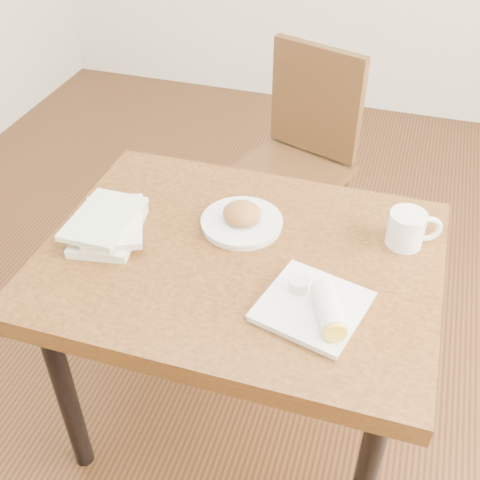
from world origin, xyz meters
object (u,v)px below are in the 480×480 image
(chair_far, at_px, (299,151))
(table, at_px, (240,278))
(book_stack, at_px, (109,225))
(coffee_mug, at_px, (408,228))
(plate_scone, at_px, (242,219))
(plate_burrito, at_px, (317,307))

(chair_far, bearing_deg, table, -88.00)
(book_stack, bearing_deg, chair_far, 69.65)
(coffee_mug, height_order, book_stack, coffee_mug)
(table, relative_size, book_stack, 3.78)
(chair_far, bearing_deg, plate_scone, -90.05)
(book_stack, bearing_deg, plate_scone, 22.87)
(plate_scone, relative_size, book_stack, 0.83)
(table, bearing_deg, book_stack, -176.40)
(plate_burrito, height_order, book_stack, plate_burrito)
(coffee_mug, relative_size, book_stack, 0.52)
(plate_scone, xyz_separation_m, book_stack, (-0.35, -0.15, 0.01))
(chair_far, height_order, coffee_mug, chair_far)
(plate_scone, bearing_deg, coffee_mug, 7.38)
(plate_scone, xyz_separation_m, coffee_mug, (0.46, 0.06, 0.03))
(coffee_mug, xyz_separation_m, plate_burrito, (-0.18, -0.34, -0.03))
(coffee_mug, bearing_deg, plate_scone, -172.62)
(chair_far, height_order, plate_burrito, chair_far)
(table, height_order, plate_scone, plate_scone)
(table, bearing_deg, plate_burrito, -32.83)
(table, xyz_separation_m, coffee_mug, (0.43, 0.18, 0.14))
(chair_far, distance_m, book_stack, 1.03)
(plate_scone, height_order, coffee_mug, coffee_mug)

